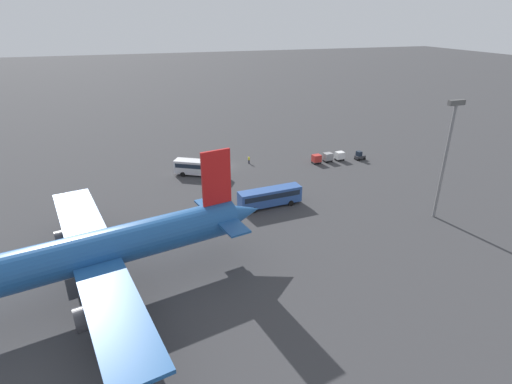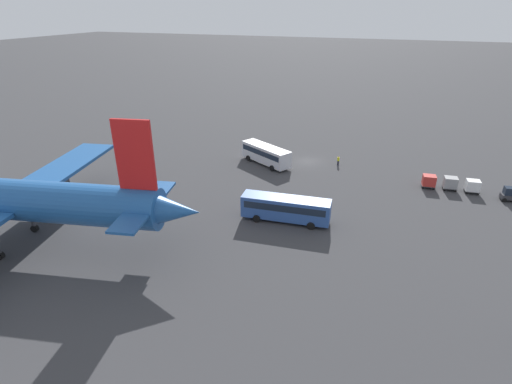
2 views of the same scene
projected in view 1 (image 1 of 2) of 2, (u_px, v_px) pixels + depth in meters
ground_plane at (226, 166)px, 91.10m from camera, size 600.00×600.00×0.00m
airplane at (81, 255)px, 46.45m from camera, size 48.53×42.13×15.90m
shuttle_bus_near at (199, 167)px, 84.98m from camera, size 10.42×7.52×3.30m
shuttle_bus_far at (270, 196)px, 71.19m from camera, size 11.77×3.72×3.35m
baggage_tug at (360, 156)px, 94.67m from camera, size 2.56×1.92×2.10m
worker_person at (249, 160)px, 92.23m from camera, size 0.38×0.38×1.74m
cargo_cart_white at (340, 155)px, 94.13m from camera, size 2.15×1.87×2.06m
cargo_cart_grey at (328, 157)px, 93.31m from camera, size 2.15×1.87×2.06m
cargo_cart_red at (317, 158)px, 92.16m from camera, size 2.15×1.87×2.06m
light_pole at (447, 150)px, 63.42m from camera, size 2.80×0.70×19.84m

